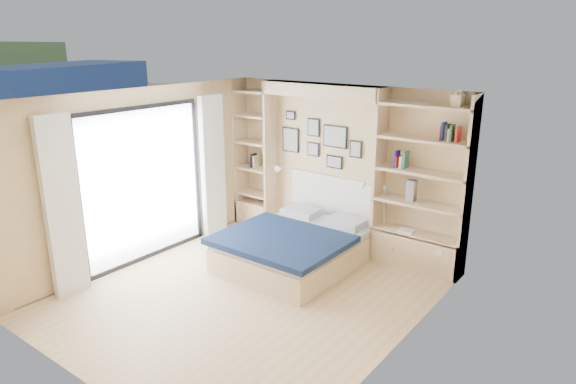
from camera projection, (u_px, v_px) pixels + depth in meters
The scene contains 9 objects.
ground at pixel (249, 295), 6.56m from camera, with size 4.50×4.50×0.00m, color #D7AF81.
room_shell at pixel (295, 183), 7.63m from camera, with size 4.50×4.50×4.50m.
bed at pixel (296, 245), 7.41m from camera, with size 1.71×2.14×1.07m.
photo_gallery at pixel (319, 140), 8.05m from camera, with size 1.48×0.02×0.82m.
reading_lamps at pixel (318, 176), 7.94m from camera, with size 1.92×0.12×0.15m.
shelf_decor at pixel (405, 148), 7.02m from camera, with size 3.53×0.23×2.03m.
deck at pixel (88, 233), 8.63m from camera, with size 3.20×4.00×0.05m, color #766957.
deck_chair at pixel (112, 223), 7.88m from camera, with size 0.83×1.00×0.87m.
shipping_container at pixel (64, 104), 15.64m from camera, with size 2.28×5.70×2.37m, color navy.
Camera 1 is at (3.95, -4.40, 3.17)m, focal length 32.00 mm.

